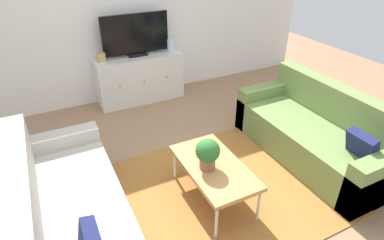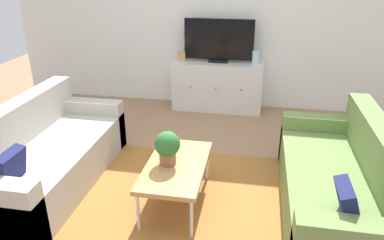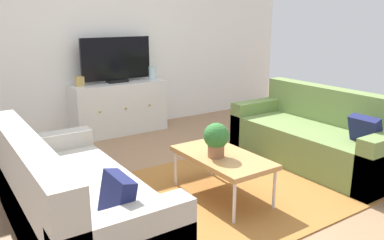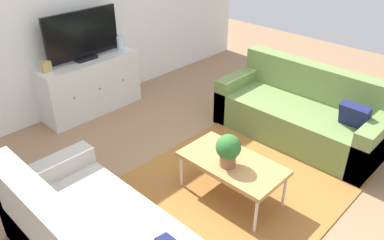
{
  "view_description": "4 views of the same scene",
  "coord_description": "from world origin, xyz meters",
  "views": [
    {
      "loc": [
        -1.31,
        -2.26,
        2.34
      ],
      "look_at": [
        0.0,
        0.36,
        0.61
      ],
      "focal_mm": 29.84,
      "sensor_mm": 36.0,
      "label": 1
    },
    {
      "loc": [
        0.62,
        -2.98,
        2.09
      ],
      "look_at": [
        0.0,
        0.36,
        0.61
      ],
      "focal_mm": 34.19,
      "sensor_mm": 36.0,
      "label": 2
    },
    {
      "loc": [
        -2.15,
        -2.83,
        1.65
      ],
      "look_at": [
        0.0,
        0.36,
        0.61
      ],
      "focal_mm": 36.77,
      "sensor_mm": 36.0,
      "label": 3
    },
    {
      "loc": [
        -2.35,
        -1.9,
        2.49
      ],
      "look_at": [
        0.0,
        0.36,
        0.61
      ],
      "focal_mm": 35.57,
      "sensor_mm": 36.0,
      "label": 4
    }
  ],
  "objects": [
    {
      "name": "glass_vase",
      "position": [
        0.58,
        2.27,
        0.82
      ],
      "size": [
        0.11,
        0.11,
        0.19
      ],
      "primitive_type": "cylinder",
      "color": "silver",
      "rests_on": "tv_console"
    },
    {
      "name": "wall_back",
      "position": [
        0.0,
        2.55,
        1.35
      ],
      "size": [
        6.4,
        0.12,
        2.7
      ],
      "primitive_type": "cube",
      "color": "white",
      "rests_on": "ground_plane"
    },
    {
      "name": "flat_screen_tv",
      "position": [
        0.04,
        2.29,
        1.04
      ],
      "size": [
        1.01,
        0.16,
        0.62
      ],
      "color": "black",
      "rests_on": "tv_console"
    },
    {
      "name": "mantel_clock",
      "position": [
        -0.51,
        2.27,
        0.79
      ],
      "size": [
        0.11,
        0.07,
        0.13
      ],
      "primitive_type": "cube",
      "color": "tan",
      "rests_on": "tv_console"
    },
    {
      "name": "couch_right_side",
      "position": [
        1.44,
        -0.1,
        0.28
      ],
      "size": [
        0.85,
        1.93,
        0.83
      ],
      "color": "olive",
      "rests_on": "ground_plane"
    },
    {
      "name": "tv_console",
      "position": [
        0.04,
        2.27,
        0.36
      ],
      "size": [
        1.33,
        0.47,
        0.73
      ],
      "color": "silver",
      "rests_on": "ground_plane"
    },
    {
      "name": "area_rug",
      "position": [
        0.0,
        -0.15,
        0.01
      ],
      "size": [
        2.5,
        1.9,
        0.01
      ],
      "primitive_type": "cube",
      "color": "#9E662D",
      "rests_on": "ground_plane"
    },
    {
      "name": "coffee_table",
      "position": [
        -0.04,
        -0.2,
        0.38
      ],
      "size": [
        0.53,
        0.97,
        0.42
      ],
      "color": "#B7844C",
      "rests_on": "ground_plane"
    },
    {
      "name": "couch_left_side",
      "position": [
        -1.44,
        -0.1,
        0.28
      ],
      "size": [
        0.85,
        1.93,
        0.83
      ],
      "color": "#B2ADA3",
      "rests_on": "ground_plane"
    },
    {
      "name": "ground_plane",
      "position": [
        0.0,
        0.0,
        0.0
      ],
      "size": [
        10.0,
        10.0,
        0.0
      ],
      "primitive_type": "plane",
      "color": "#997251"
    },
    {
      "name": "potted_plant",
      "position": [
        -0.12,
        -0.2,
        0.59
      ],
      "size": [
        0.23,
        0.23,
        0.31
      ],
      "color": "#936042",
      "rests_on": "coffee_table"
    }
  ]
}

